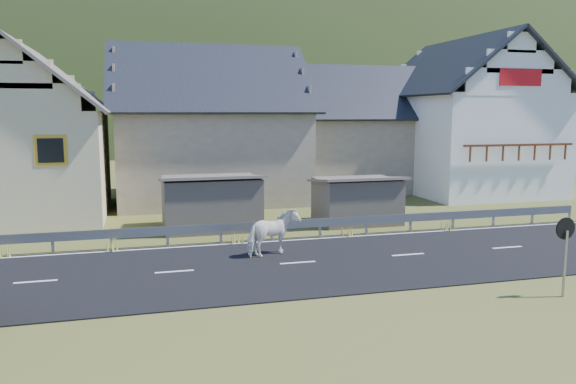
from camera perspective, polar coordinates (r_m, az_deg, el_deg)
name	(u,v)px	position (r m, az deg, el deg)	size (l,w,h in m)	color
ground	(298,264)	(18.64, 1.00, -7.31)	(160.00, 160.00, 0.00)	#414C1C
road	(298,263)	(18.64, 1.00, -7.26)	(60.00, 7.00, 0.04)	black
lane_markings	(298,263)	(18.63, 1.00, -7.18)	(60.00, 6.60, 0.01)	silver
guardrail	(272,226)	(21.98, -1.67, -3.43)	(28.10, 0.09, 0.75)	#93969B
shed_left	(211,203)	(24.26, -7.84, -1.11)	(4.30, 3.30, 2.40)	#706456
shed_right	(357,201)	(25.44, 6.99, -0.90)	(3.80, 2.90, 2.20)	#706456
house_cream	(27,125)	(29.68, -25.00, 6.20)	(7.80, 9.80, 8.30)	beige
house_stone_a	(208,118)	(32.51, -8.14, 7.47)	(10.80, 9.80, 8.90)	tan
house_stone_b	(358,123)	(37.02, 7.13, 6.94)	(9.80, 8.80, 8.10)	tan
house_white	(466,110)	(37.11, 17.64, 7.90)	(8.80, 10.80, 9.70)	white
mountain	(167,185)	(199.08, -12.16, 0.75)	(440.00, 280.00, 260.00)	#233113
horse	(273,233)	(19.41, -1.55, -4.15)	(1.89, 0.86, 1.60)	white
traffic_mirror	(565,239)	(16.83, 26.32, -4.28)	(0.61, 0.17, 2.18)	#93969B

